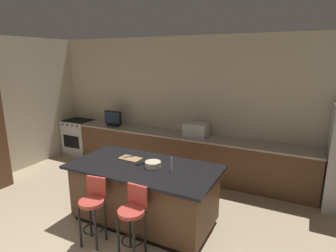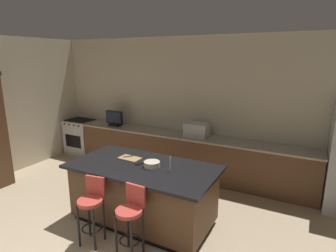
{
  "view_description": "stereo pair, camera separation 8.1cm",
  "coord_description": "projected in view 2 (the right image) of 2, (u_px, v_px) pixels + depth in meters",
  "views": [
    {
      "loc": [
        2.24,
        -1.47,
        2.53
      ],
      "look_at": [
        0.04,
        2.88,
        1.33
      ],
      "focal_mm": 29.7,
      "sensor_mm": 36.0,
      "label": 1
    },
    {
      "loc": [
        2.31,
        -1.43,
        2.53
      ],
      "look_at": [
        0.04,
        2.88,
        1.33
      ],
      "focal_mm": 29.7,
      "sensor_mm": 36.0,
      "label": 2
    }
  ],
  "objects": [
    {
      "name": "wall_back",
      "position": [
        195.0,
        106.0,
        6.15
      ],
      "size": [
        7.6,
        0.12,
        2.98
      ],
      "primitive_type": "cube",
      "color": "beige",
      "rests_on": "ground_plane"
    },
    {
      "name": "wall_left",
      "position": [
        2.0,
        107.0,
        5.97
      ],
      "size": [
        0.12,
        4.62,
        2.98
      ],
      "primitive_type": "cube",
      "color": "beige",
      "rests_on": "ground_plane"
    },
    {
      "name": "counter_back",
      "position": [
        185.0,
        155.0,
        6.09
      ],
      "size": [
        5.36,
        0.62,
        0.91
      ],
      "color": "brown",
      "rests_on": "ground_plane"
    },
    {
      "name": "kitchen_island",
      "position": [
        143.0,
        193.0,
        4.32
      ],
      "size": [
        2.27,
        1.17,
        0.94
      ],
      "color": "black",
      "rests_on": "ground_plane"
    },
    {
      "name": "range_oven",
      "position": [
        81.0,
        136.0,
        7.48
      ],
      "size": [
        0.75,
        0.63,
        0.93
      ],
      "color": "#B7BABF",
      "rests_on": "ground_plane"
    },
    {
      "name": "microwave",
      "position": [
        197.0,
        130.0,
        5.83
      ],
      "size": [
        0.48,
        0.36,
        0.29
      ],
      "primitive_type": "cube",
      "color": "#B7BABF",
      "rests_on": "counter_back"
    },
    {
      "name": "tv_monitor",
      "position": [
        114.0,
        119.0,
        6.75
      ],
      "size": [
        0.47,
        0.16,
        0.37
      ],
      "color": "black",
      "rests_on": "counter_back"
    },
    {
      "name": "sink_faucet_back",
      "position": [
        192.0,
        129.0,
        5.99
      ],
      "size": [
        0.02,
        0.02,
        0.24
      ],
      "primitive_type": "cylinder",
      "color": "#B2B2B7",
      "rests_on": "counter_back"
    },
    {
      "name": "sink_faucet_island",
      "position": [
        170.0,
        164.0,
        3.96
      ],
      "size": [
        0.02,
        0.02,
        0.22
      ],
      "primitive_type": "cylinder",
      "color": "#B2B2B7",
      "rests_on": "kitchen_island"
    },
    {
      "name": "bar_stool_left",
      "position": [
        92.0,
        205.0,
        3.8
      ],
      "size": [
        0.34,
        0.36,
        0.94
      ],
      "rotation": [
        0.0,
        0.0,
        0.16
      ],
      "color": "#B23D33",
      "rests_on": "ground_plane"
    },
    {
      "name": "bar_stool_right",
      "position": [
        131.0,
        216.0,
        3.54
      ],
      "size": [
        0.34,
        0.34,
        0.95
      ],
      "rotation": [
        0.0,
        0.0,
        -0.04
      ],
      "color": "#B23D33",
      "rests_on": "ground_plane"
    },
    {
      "name": "fruit_bowl",
      "position": [
        152.0,
        164.0,
        4.15
      ],
      "size": [
        0.24,
        0.24,
        0.08
      ],
      "primitive_type": "cylinder",
      "color": "beige",
      "rests_on": "kitchen_island"
    },
    {
      "name": "cell_phone",
      "position": [
        139.0,
        164.0,
        4.27
      ],
      "size": [
        0.12,
        0.17,
        0.01
      ],
      "primitive_type": "cube",
      "rotation": [
        0.0,
        0.0,
        -0.37
      ],
      "color": "black",
      "rests_on": "kitchen_island"
    },
    {
      "name": "tv_remote",
      "position": [
        128.0,
        157.0,
        4.54
      ],
      "size": [
        0.14,
        0.16,
        0.02
      ],
      "primitive_type": "cube",
      "rotation": [
        0.0,
        0.0,
        -0.7
      ],
      "color": "black",
      "rests_on": "kitchen_island"
    },
    {
      "name": "cutting_board",
      "position": [
        130.0,
        158.0,
        4.48
      ],
      "size": [
        0.37,
        0.23,
        0.02
      ],
      "primitive_type": "cube",
      "rotation": [
        0.0,
        0.0,
        -0.05
      ],
      "color": "#A87F51",
      "rests_on": "kitchen_island"
    }
  ]
}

